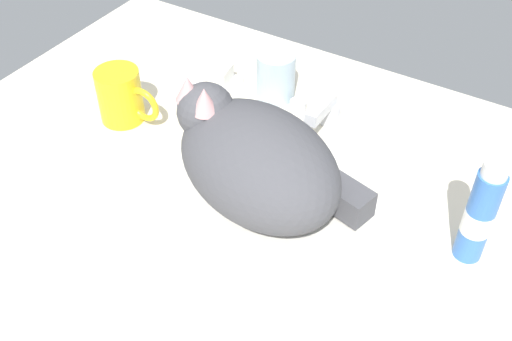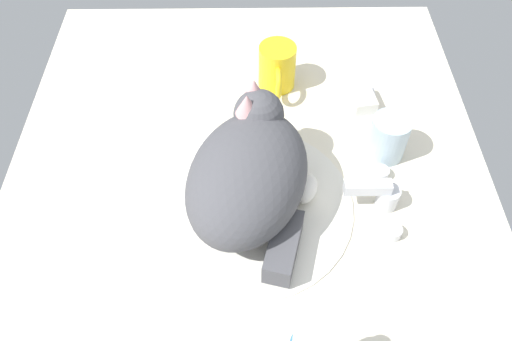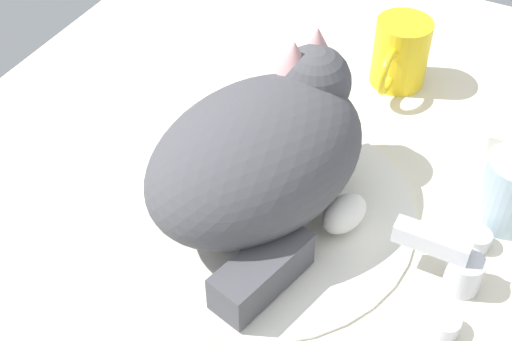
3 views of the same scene
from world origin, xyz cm
name	(u,v)px [view 1 (image 1 of 3)]	position (x,y,z in cm)	size (l,w,h in cm)	color
ground_plane	(258,212)	(0.00, 0.00, -1.50)	(110.00, 82.50, 3.00)	silver
sink_basin	(258,203)	(0.00, 0.00, 0.33)	(34.02, 34.02, 0.67)	white
faucet	(327,112)	(0.00, 21.31, 2.45)	(14.34, 9.17, 5.84)	silver
cat	(256,159)	(-0.70, 0.39, 7.85)	(29.79, 24.71, 16.02)	#4C4C51
coffee_mug	(122,96)	(-28.89, 5.65, 4.44)	(11.29, 7.10, 8.88)	yellow
rinse_cup	(276,76)	(-11.00, 23.89, 4.06)	(6.53, 6.53, 8.11)	silver
soap_dish	(212,81)	(-22.22, 21.19, 0.60)	(9.00, 6.40, 1.20)	white
soap_bar	(212,72)	(-22.22, 21.19, 2.52)	(6.61, 4.14, 2.65)	white
toothpaste_bottle	(480,215)	(27.65, 6.34, 7.29)	(3.68, 3.68, 15.57)	#3870C6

